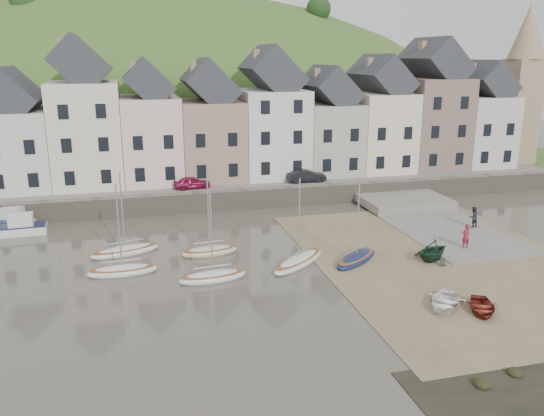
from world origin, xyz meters
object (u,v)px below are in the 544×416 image
object	(u,v)px
person_dark	(473,217)
sailboat_0	(125,251)
car_right	(306,176)
rowboat_green	(432,250)
person_red	(466,236)
rowboat_white	(445,302)
rowboat_red	(482,307)
car_left	(192,182)

from	to	relation	value
person_dark	sailboat_0	bearing A→B (deg)	-14.11
sailboat_0	car_right	size ratio (longest dim) A/B	1.61
rowboat_green	person_red	bearing A→B (deg)	91.22
rowboat_white	person_dark	distance (m)	16.47
rowboat_green	person_red	xyz separation A→B (m)	(3.65, 1.61, 0.21)
rowboat_white	person_dark	world-z (taller)	person_dark
rowboat_red	person_dark	size ratio (longest dim) A/B	1.66
person_dark	car_left	distance (m)	25.52
person_red	car_right	distance (m)	18.99
sailboat_0	car_right	world-z (taller)	sailboat_0
person_red	person_dark	bearing A→B (deg)	-136.64
car_left	person_red	bearing A→B (deg)	-139.64
person_dark	car_left	world-z (taller)	car_left
person_dark	car_right	size ratio (longest dim) A/B	0.44
rowboat_white	car_left	size ratio (longest dim) A/B	0.94
rowboat_white	car_right	size ratio (longest dim) A/B	0.83
person_red	car_right	world-z (taller)	car_right
person_dark	rowboat_green	bearing A→B (deg)	27.27
rowboat_white	rowboat_green	xyz separation A→B (m)	(3.11, 6.78, 0.44)
sailboat_0	rowboat_green	bearing A→B (deg)	-18.08
rowboat_red	person_dark	bearing A→B (deg)	84.02
rowboat_red	car_right	distance (m)	27.29
rowboat_red	person_red	bearing A→B (deg)	87.70
rowboat_green	person_dark	size ratio (longest dim) A/B	1.70
rowboat_red	car_right	bearing A→B (deg)	119.44
person_dark	car_right	distance (m)	16.87
sailboat_0	car_left	xyz separation A→B (m)	(6.29, 12.53, 1.93)
rowboat_green	car_right	distance (m)	19.62
person_red	sailboat_0	bearing A→B (deg)	-19.62
person_red	car_right	xyz separation A→B (m)	(-6.72, 17.72, 1.20)
sailboat_0	car_left	size ratio (longest dim) A/B	1.83
car_left	rowboat_green	bearing A→B (deg)	-148.46
sailboat_0	person_red	size ratio (longest dim) A/B	3.41
rowboat_red	car_left	world-z (taller)	car_left
rowboat_white	person_red	size ratio (longest dim) A/B	1.76
rowboat_white	person_red	bearing A→B (deg)	93.53
rowboat_red	car_left	size ratio (longest dim) A/B	0.83
person_red	car_right	size ratio (longest dim) A/B	0.47
rowboat_green	car_right	xyz separation A→B (m)	(-3.07, 19.33, 1.41)
sailboat_0	person_dark	world-z (taller)	sailboat_0
sailboat_0	rowboat_white	bearing A→B (deg)	-37.50
rowboat_white	car_left	world-z (taller)	car_left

